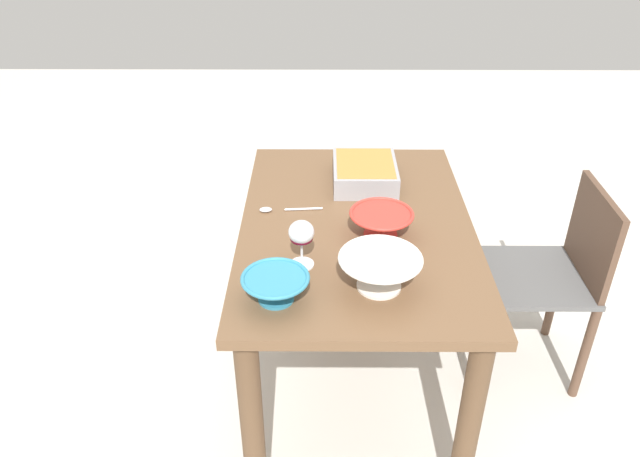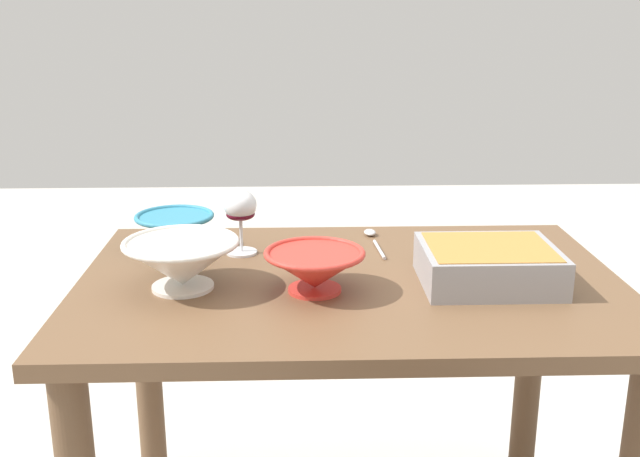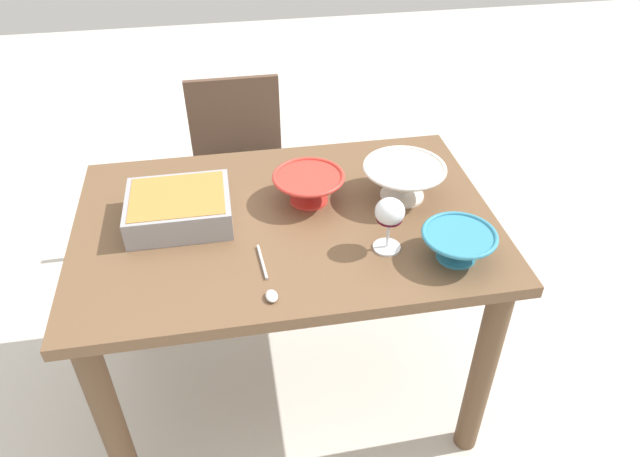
{
  "view_description": "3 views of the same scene",
  "coord_description": "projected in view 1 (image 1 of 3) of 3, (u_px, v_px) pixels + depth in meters",
  "views": [
    {
      "loc": [
        1.82,
        -0.12,
        1.86
      ],
      "look_at": [
        0.09,
        -0.13,
        0.78
      ],
      "focal_mm": 34.86,
      "sensor_mm": 36.0,
      "label": 1
    },
    {
      "loc": [
        0.12,
        1.55,
        1.33
      ],
      "look_at": [
        0.06,
        -0.05,
        0.85
      ],
      "focal_mm": 42.24,
      "sensor_mm": 36.0,
      "label": 2
    },
    {
      "loc": [
        -0.14,
        -1.35,
        1.75
      ],
      "look_at": [
        0.08,
        -0.14,
        0.8
      ],
      "focal_mm": 33.17,
      "sensor_mm": 36.0,
      "label": 3
    }
  ],
  "objects": [
    {
      "name": "mixing_bowl",
      "position": [
        380.0,
        270.0,
        1.79
      ],
      "size": [
        0.25,
        0.25,
        0.11
      ],
      "color": "white",
      "rests_on": "dining_table"
    },
    {
      "name": "serving_spoon",
      "position": [
        278.0,
        209.0,
        2.19
      ],
      "size": [
        0.04,
        0.22,
        0.01
      ],
      "color": "silver",
      "rests_on": "dining_table"
    },
    {
      "name": "chair",
      "position": [
        549.0,
        275.0,
        2.37
      ],
      "size": [
        0.39,
        0.43,
        0.8
      ],
      "color": "#595959",
      "rests_on": "ground_plane"
    },
    {
      "name": "small_bowl",
      "position": [
        276.0,
        286.0,
        1.75
      ],
      "size": [
        0.2,
        0.2,
        0.08
      ],
      "color": "teal",
      "rests_on": "dining_table"
    },
    {
      "name": "ground_plane",
      "position": [
        351.0,
        379.0,
        2.53
      ],
      "size": [
        8.0,
        8.0,
        0.0
      ],
      "primitive_type": "plane",
      "color": "beige"
    },
    {
      "name": "wine_glass",
      "position": [
        301.0,
        235.0,
        1.86
      ],
      "size": [
        0.08,
        0.08,
        0.16
      ],
      "color": "white",
      "rests_on": "dining_table"
    },
    {
      "name": "dining_table",
      "position": [
        356.0,
        254.0,
        2.2
      ],
      "size": [
        1.19,
        0.79,
        0.75
      ],
      "color": "brown",
      "rests_on": "ground_plane"
    },
    {
      "name": "casserole_dish",
      "position": [
        365.0,
        172.0,
        2.35
      ],
      "size": [
        0.29,
        0.24,
        0.08
      ],
      "color": "#99999E",
      "rests_on": "dining_table"
    },
    {
      "name": "serving_bowl",
      "position": [
        381.0,
        223.0,
        2.04
      ],
      "size": [
        0.21,
        0.21,
        0.09
      ],
      "color": "red",
      "rests_on": "dining_table"
    }
  ]
}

